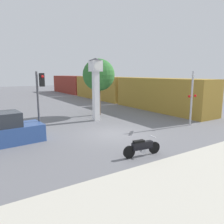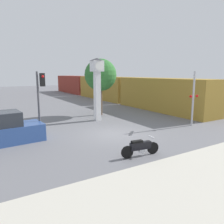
{
  "view_description": "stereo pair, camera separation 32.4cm",
  "coord_description": "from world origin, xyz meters",
  "px_view_note": "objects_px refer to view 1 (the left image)",
  "views": [
    {
      "loc": [
        -7.6,
        -11.48,
        3.9
      ],
      "look_at": [
        -0.34,
        -0.11,
        1.51
      ],
      "focal_mm": 35.0,
      "sensor_mm": 36.0,
      "label": 1
    },
    {
      "loc": [
        -7.32,
        -11.65,
        3.9
      ],
      "look_at": [
        -0.34,
        -0.11,
        1.51
      ],
      "focal_mm": 35.0,
      "sensor_mm": 36.0,
      "label": 2
    }
  ],
  "objects_px": {
    "clock_tower": "(96,80)",
    "railroad_crossing_signal": "(192,96)",
    "parked_car": "(2,131)",
    "freight_train": "(101,88)",
    "traffic_light": "(40,92)",
    "motorcycle": "(142,147)",
    "street_tree": "(99,75)"
  },
  "relations": [
    {
      "from": "motorcycle",
      "to": "railroad_crossing_signal",
      "type": "distance_m",
      "value": 8.0
    },
    {
      "from": "clock_tower",
      "to": "street_tree",
      "type": "relative_size",
      "value": 0.98
    },
    {
      "from": "motorcycle",
      "to": "freight_train",
      "type": "distance_m",
      "value": 24.09
    },
    {
      "from": "freight_train",
      "to": "railroad_crossing_signal",
      "type": "relative_size",
      "value": 9.24
    },
    {
      "from": "clock_tower",
      "to": "traffic_light",
      "type": "xyz_separation_m",
      "value": [
        -5.12,
        -2.4,
        -0.58
      ]
    },
    {
      "from": "freight_train",
      "to": "traffic_light",
      "type": "bearing_deg",
      "value": -130.01
    },
    {
      "from": "street_tree",
      "to": "railroad_crossing_signal",
      "type": "bearing_deg",
      "value": -62.61
    },
    {
      "from": "traffic_light",
      "to": "motorcycle",
      "type": "bearing_deg",
      "value": -61.75
    },
    {
      "from": "motorcycle",
      "to": "railroad_crossing_signal",
      "type": "height_order",
      "value": "railroad_crossing_signal"
    },
    {
      "from": "clock_tower",
      "to": "parked_car",
      "type": "height_order",
      "value": "clock_tower"
    },
    {
      "from": "freight_train",
      "to": "street_tree",
      "type": "distance_m",
      "value": 13.5
    },
    {
      "from": "railroad_crossing_signal",
      "to": "street_tree",
      "type": "bearing_deg",
      "value": 117.39
    },
    {
      "from": "clock_tower",
      "to": "railroad_crossing_signal",
      "type": "height_order",
      "value": "clock_tower"
    },
    {
      "from": "freight_train",
      "to": "street_tree",
      "type": "relative_size",
      "value": 7.14
    },
    {
      "from": "motorcycle",
      "to": "clock_tower",
      "type": "bearing_deg",
      "value": 83.41
    },
    {
      "from": "freight_train",
      "to": "parked_car",
      "type": "distance_m",
      "value": 22.58
    },
    {
      "from": "street_tree",
      "to": "freight_train",
      "type": "bearing_deg",
      "value": 59.26
    },
    {
      "from": "clock_tower",
      "to": "parked_car",
      "type": "bearing_deg",
      "value": -159.67
    },
    {
      "from": "railroad_crossing_signal",
      "to": "motorcycle",
      "type": "bearing_deg",
      "value": -158.24
    },
    {
      "from": "motorcycle",
      "to": "clock_tower",
      "type": "relative_size",
      "value": 0.39
    },
    {
      "from": "traffic_light",
      "to": "street_tree",
      "type": "bearing_deg",
      "value": 34.24
    },
    {
      "from": "parked_car",
      "to": "street_tree",
      "type": "bearing_deg",
      "value": 23.87
    },
    {
      "from": "traffic_light",
      "to": "parked_car",
      "type": "xyz_separation_m",
      "value": [
        -2.27,
        -0.34,
        -2.02
      ]
    },
    {
      "from": "clock_tower",
      "to": "street_tree",
      "type": "xyz_separation_m",
      "value": [
        1.42,
        2.05,
        0.39
      ]
    },
    {
      "from": "street_tree",
      "to": "parked_car",
      "type": "distance_m",
      "value": 10.47
    },
    {
      "from": "clock_tower",
      "to": "railroad_crossing_signal",
      "type": "bearing_deg",
      "value": -45.5
    },
    {
      "from": "street_tree",
      "to": "parked_car",
      "type": "bearing_deg",
      "value": -151.48
    },
    {
      "from": "motorcycle",
      "to": "street_tree",
      "type": "bearing_deg",
      "value": 78.65
    },
    {
      "from": "freight_train",
      "to": "traffic_light",
      "type": "height_order",
      "value": "traffic_light"
    },
    {
      "from": "street_tree",
      "to": "clock_tower",
      "type": "bearing_deg",
      "value": -124.73
    },
    {
      "from": "traffic_light",
      "to": "railroad_crossing_signal",
      "type": "xyz_separation_m",
      "value": [
        10.38,
        -2.95,
        -0.56
      ]
    },
    {
      "from": "freight_train",
      "to": "parked_car",
      "type": "xyz_separation_m",
      "value": [
        -15.64,
        -16.26,
        -0.95
      ]
    }
  ]
}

